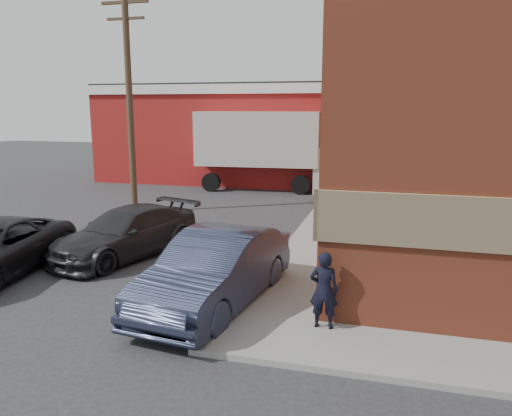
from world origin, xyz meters
The scene contains 8 objects.
ground centered at (0.00, 0.00, 0.00)m, with size 90.00×90.00×0.00m, color #28282B.
sidewalk_west centered at (0.60, 9.00, 0.06)m, with size 1.80×18.00×0.12m, color gray.
warehouse centered at (-6.00, 20.00, 2.81)m, with size 16.30×8.30×5.60m.
utility_pole centered at (-7.50, 9.00, 4.75)m, with size 2.00×0.26×9.00m.
man centered at (1.68, -0.25, 0.88)m, with size 0.56×0.37×1.53m, color black.
sedan centered at (-0.80, 0.50, 0.83)m, with size 1.75×5.02×1.65m, color #2A3047.
suv_b centered at (-4.62, 3.33, 0.71)m, with size 1.99×4.88×1.42m, color #262629.
box_truck centered at (-3.20, 16.06, 2.36)m, with size 8.44×3.08×4.09m.
Camera 1 is at (2.84, -9.36, 4.36)m, focal length 35.00 mm.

